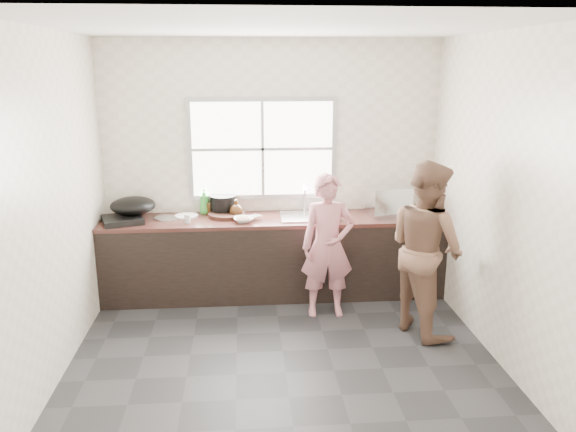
{
  "coord_description": "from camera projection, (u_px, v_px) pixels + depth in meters",
  "views": [
    {
      "loc": [
        -0.3,
        -4.42,
        2.43
      ],
      "look_at": [
        0.1,
        0.65,
        1.05
      ],
      "focal_mm": 35.0,
      "sensor_mm": 36.0,
      "label": 1
    }
  ],
  "objects": [
    {
      "name": "cutting_board",
      "position": [
        227.0,
        215.0,
        5.98
      ],
      "size": [
        0.51,
        0.51,
        0.04
      ],
      "primitive_type": "cylinder",
      "rotation": [
        0.0,
        0.0,
        -0.4
      ],
      "color": "black",
      "rests_on": "countertop"
    },
    {
      "name": "pot_lid_left",
      "position": [
        165.0,
        218.0,
        5.91
      ],
      "size": [
        0.24,
        0.24,
        0.01
      ],
      "primitive_type": "cylinder",
      "rotation": [
        0.0,
        0.0,
        0.05
      ],
      "color": "#B6B9BD",
      "rests_on": "countertop"
    },
    {
      "name": "wall_right",
      "position": [
        497.0,
        197.0,
        4.7
      ],
      "size": [
        0.01,
        3.2,
        2.7
      ],
      "primitive_type": "cube",
      "color": "beige",
      "rests_on": "ground"
    },
    {
      "name": "wall_left",
      "position": [
        54.0,
        206.0,
        4.42
      ],
      "size": [
        0.01,
        3.2,
        2.7
      ],
      "primitive_type": "cube",
      "color": "beige",
      "rests_on": "ground"
    },
    {
      "name": "ceiling",
      "position": [
        282.0,
        26.0,
        4.21
      ],
      "size": [
        3.6,
        3.2,
        0.01
      ],
      "primitive_type": "cube",
      "color": "silver",
      "rests_on": "wall_back"
    },
    {
      "name": "burner",
      "position": [
        123.0,
        220.0,
        5.75
      ],
      "size": [
        0.49,
        0.49,
        0.06
      ],
      "primitive_type": "cube",
      "rotation": [
        0.0,
        0.0,
        0.33
      ],
      "color": "black",
      "rests_on": "countertop"
    },
    {
      "name": "bottle_green",
      "position": [
        204.0,
        201.0,
        6.06
      ],
      "size": [
        0.14,
        0.14,
        0.28
      ],
      "primitive_type": "imported",
      "rotation": [
        0.0,
        0.0,
        0.39
      ],
      "color": "green",
      "rests_on": "countertop"
    },
    {
      "name": "floor",
      "position": [
        283.0,
        352.0,
        4.92
      ],
      "size": [
        3.6,
        3.2,
        0.01
      ],
      "primitive_type": "cube",
      "color": "#28282B",
      "rests_on": "ground"
    },
    {
      "name": "dish_rack",
      "position": [
        389.0,
        201.0,
        5.97
      ],
      "size": [
        0.46,
        0.35,
        0.32
      ],
      "primitive_type": "cube",
      "rotation": [
        0.0,
        0.0,
        0.14
      ],
      "color": "silver",
      "rests_on": "countertop"
    },
    {
      "name": "bowl_mince",
      "position": [
        243.0,
        220.0,
        5.77
      ],
      "size": [
        0.21,
        0.21,
        0.05
      ],
      "primitive_type": "imported",
      "rotation": [
        0.0,
        0.0,
        0.03
      ],
      "color": "white",
      "rests_on": "countertop"
    },
    {
      "name": "bowl_held",
      "position": [
        332.0,
        219.0,
        5.77
      ],
      "size": [
        0.18,
        0.18,
        0.06
      ],
      "primitive_type": "imported",
      "rotation": [
        0.0,
        0.0,
        -0.04
      ],
      "color": "silver",
      "rests_on": "countertop"
    },
    {
      "name": "glass_jar",
      "position": [
        187.0,
        219.0,
        5.73
      ],
      "size": [
        0.07,
        0.07,
        0.09
      ],
      "primitive_type": "cylinder",
      "rotation": [
        0.0,
        0.0,
        -0.12
      ],
      "color": "silver",
      "rests_on": "countertop"
    },
    {
      "name": "sink",
      "position": [
        307.0,
        217.0,
        5.96
      ],
      "size": [
        0.55,
        0.45,
        0.02
      ],
      "primitive_type": "cube",
      "color": "silver",
      "rests_on": "countertop"
    },
    {
      "name": "bottle_brown_tall",
      "position": [
        206.0,
        206.0,
        6.08
      ],
      "size": [
        0.08,
        0.08,
        0.17
      ],
      "primitive_type": "imported",
      "rotation": [
        0.0,
        0.0,
        0.06
      ],
      "color": "#3F280F",
      "rests_on": "countertop"
    },
    {
      "name": "pot_lid_right",
      "position": [
        168.0,
        218.0,
        5.89
      ],
      "size": [
        0.29,
        0.29,
        0.01
      ],
      "primitive_type": "cylinder",
      "rotation": [
        0.0,
        0.0,
        -0.19
      ],
      "color": "#AEB2B5",
      "rests_on": "countertop"
    },
    {
      "name": "window_glazing",
      "position": [
        263.0,
        149.0,
        6.01
      ],
      "size": [
        1.5,
        0.01,
        1.0
      ],
      "primitive_type": "cube",
      "color": "white",
      "rests_on": "window_frame"
    },
    {
      "name": "plate_food",
      "position": [
        187.0,
        216.0,
        5.97
      ],
      "size": [
        0.29,
        0.29,
        0.02
      ],
      "primitive_type": "cylinder",
      "rotation": [
        0.0,
        0.0,
        0.23
      ],
      "color": "white",
      "rests_on": "countertop"
    },
    {
      "name": "window_frame",
      "position": [
        263.0,
        149.0,
        6.03
      ],
      "size": [
        1.6,
        0.05,
        1.1
      ],
      "primitive_type": "cube",
      "color": "#9EA0A5",
      "rests_on": "wall_back"
    },
    {
      "name": "cabinet",
      "position": [
        274.0,
        258.0,
        6.05
      ],
      "size": [
        3.6,
        0.62,
        0.82
      ],
      "primitive_type": "cube",
      "color": "black",
      "rests_on": "floor"
    },
    {
      "name": "wall_front",
      "position": [
        303.0,
        272.0,
        3.02
      ],
      "size": [
        3.6,
        0.01,
        2.7
      ],
      "primitive_type": "cube",
      "color": "silver",
      "rests_on": "ground"
    },
    {
      "name": "bottle_brown_short",
      "position": [
        236.0,
        209.0,
        5.96
      ],
      "size": [
        0.16,
        0.16,
        0.17
      ],
      "primitive_type": "imported",
      "rotation": [
        0.0,
        0.0,
        -0.26
      ],
      "color": "#402510",
      "rests_on": "countertop"
    },
    {
      "name": "wok",
      "position": [
        133.0,
        206.0,
        5.84
      ],
      "size": [
        0.54,
        0.54,
        0.17
      ],
      "primitive_type": "ellipsoid",
      "rotation": [
        0.0,
        0.0,
        -0.18
      ],
      "color": "black",
      "rests_on": "burner"
    },
    {
      "name": "person_side",
      "position": [
        426.0,
        248.0,
        5.12
      ],
      "size": [
        0.86,
        0.96,
        1.62
      ],
      "primitive_type": "imported",
      "rotation": [
        0.0,
        0.0,
        1.95
      ],
      "color": "brown",
      "rests_on": "floor"
    },
    {
      "name": "countertop",
      "position": [
        274.0,
        220.0,
        5.94
      ],
      "size": [
        3.6,
        0.64,
        0.04
      ],
      "primitive_type": "cube",
      "color": "#3A1D17",
      "rests_on": "cabinet"
    },
    {
      "name": "wall_back",
      "position": [
        272.0,
        167.0,
        6.11
      ],
      "size": [
        3.6,
        0.01,
        2.7
      ],
      "primitive_type": "cube",
      "color": "silver",
      "rests_on": "ground"
    },
    {
      "name": "woman",
      "position": [
        328.0,
        251.0,
        5.49
      ],
      "size": [
        0.49,
        0.32,
        1.33
      ],
      "primitive_type": "imported",
      "rotation": [
        0.0,
        0.0,
        -0.01
      ],
      "color": "#CE7B85",
      "rests_on": "floor"
    },
    {
      "name": "faucet",
      "position": [
        305.0,
        199.0,
        6.11
      ],
      "size": [
        0.02,
        0.02,
        0.3
      ],
      "primitive_type": "cylinder",
      "color": "silver",
      "rests_on": "countertop"
    },
    {
      "name": "cleaver",
      "position": [
        252.0,
        216.0,
        5.82
      ],
      "size": [
        0.22,
        0.2,
        0.01
      ],
      "primitive_type": "cube",
      "rotation": [
        0.0,
        0.0,
        0.6
      ],
      "color": "#A5A8AB",
      "rests_on": "cutting_board"
    },
    {
      "name": "black_pot",
      "position": [
        223.0,
        205.0,
        6.07
      ],
      "size": [
        0.32,
        0.32,
        0.2
      ],
      "primitive_type": "cylinder",
      "rotation": [
        0.0,
        0.0,
        0.15
      ],
      "color": "black",
      "rests_on": "countertop"
    },
    {
      "name": "bowl_crabs",
      "position": [
        330.0,
        217.0,
        5.85
      ],
      "size": [
        0.25,
        0.25,
        0.06
      ],
      "primitive_type": "imported",
      "rotation": [
        0.0,
        0.0,
        0.39
      ],
      "color": "white",
      "rests_on": "countertop"
    }
  ]
}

